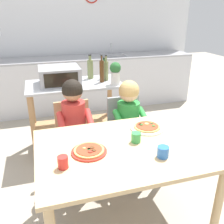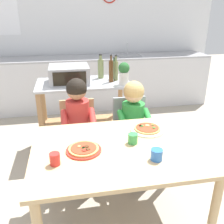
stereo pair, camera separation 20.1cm
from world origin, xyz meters
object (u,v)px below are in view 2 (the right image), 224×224
bottle_squat_spirits (114,70)px  child_in_green_shirt (134,119)px  pizza_plate_white (147,129)px  potted_herb_plant (124,73)px  pizza_plate_red_rimmed (84,149)px  drinking_cup_blue (157,155)px  drinking_cup_red (55,159)px  toaster_oven (69,74)px  dining_chair_right (131,131)px  dining_table (119,158)px  child_in_red_shirt (79,121)px  dining_chair_left (79,134)px  drinking_cup_green (133,139)px  bottle_brown_beer (101,68)px  bottle_dark_olive_oil (116,70)px  bottle_slim_sauce (111,71)px  kitchen_island_cart (84,104)px

bottle_squat_spirits → child_in_green_shirt: size_ratio=0.25×
bottle_squat_spirits → pizza_plate_white: (0.04, -1.23, -0.22)m
potted_herb_plant → pizza_plate_red_rimmed: (-0.56, -1.16, -0.25)m
bottle_squat_spirits → drinking_cup_blue: 1.66m
drinking_cup_red → toaster_oven: bearing=84.5°
dining_chair_right → drinking_cup_red: size_ratio=9.96×
dining_table → child_in_red_shirt: 0.68m
dining_chair_left → drinking_cup_red: dining_chair_left is taller
pizza_plate_red_rimmed → drinking_cup_green: bearing=7.2°
drinking_cup_red → drinking_cup_blue: drinking_cup_red is taller
bottle_brown_beer → pizza_plate_red_rimmed: bearing=-102.8°
child_in_green_shirt → bottle_dark_olive_oil: bearing=92.7°
pizza_plate_red_rimmed → drinking_cup_red: bearing=-146.1°
potted_herb_plant → dining_chair_right: 0.67m
drinking_cup_blue → bottle_squat_spirits: bearing=88.6°
potted_herb_plant → dining_chair_right: (-0.02, -0.43, -0.52)m
pizza_plate_red_rimmed → dining_table: bearing=2.7°
bottle_brown_beer → child_in_green_shirt: (0.20, -0.89, -0.31)m
bottle_squat_spirits → potted_herb_plant: (0.05, -0.30, 0.03)m
bottle_dark_olive_oil → dining_chair_right: 0.81m
drinking_cup_blue → bottle_dark_olive_oil: bearing=88.5°
bottle_dark_olive_oil → drinking_cup_green: size_ratio=4.00×
bottle_slim_sauce → drinking_cup_blue: bearing=-88.9°
dining_chair_left → drinking_cup_blue: bearing=-64.0°
bottle_slim_sauce → pizza_plate_red_rimmed: bottle_slim_sauce is taller
potted_herb_plant → child_in_red_shirt: potted_herb_plant is taller
drinking_cup_red → kitchen_island_cart: bearing=78.4°
bottle_dark_olive_oil → bottle_squat_spirits: bottle_dark_olive_oil is taller
bottle_dark_olive_oil → dining_table: bearing=-100.2°
bottle_brown_beer → dining_chair_right: bottle_brown_beer is taller
child_in_green_shirt → drinking_cup_blue: 0.82m
bottle_brown_beer → dining_table: bearing=-93.1°
dining_table → child_in_red_shirt: size_ratio=1.19×
kitchen_island_cart → bottle_brown_beer: size_ratio=3.73×
bottle_brown_beer → potted_herb_plant: (0.21, -0.35, 0.02)m
kitchen_island_cart → potted_herb_plant: 0.64m
toaster_oven → bottle_dark_olive_oil: bearing=1.2°
bottle_brown_beer → child_in_green_shirt: bottle_brown_beer is taller
potted_herb_plant → child_in_green_shirt: 0.64m
drinking_cup_red → bottle_squat_spirits: bearing=66.3°
drinking_cup_green → bottle_dark_olive_oil: bearing=84.1°
bottle_brown_beer → bottle_slim_sauce: size_ratio=0.91×
pizza_plate_red_rimmed → bottle_squat_spirits: bearing=70.9°
bottle_squat_spirits → pizza_plate_white: bottle_squat_spirits is taller
pizza_plate_red_rimmed → kitchen_island_cart: bearing=85.3°
dining_chair_right → potted_herb_plant: bearing=87.8°
dining_chair_right → pizza_plate_white: bearing=-90.0°
dining_chair_right → drinking_cup_green: bearing=-104.1°
bottle_dark_olive_oil → drinking_cup_green: (-0.14, -1.32, -0.21)m
bottle_slim_sauce → pizza_plate_red_rimmed: size_ratio=1.29×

